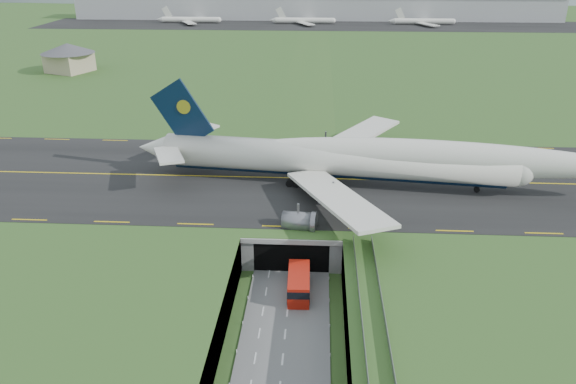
{
  "coord_description": "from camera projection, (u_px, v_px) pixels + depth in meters",
  "views": [
    {
      "loc": [
        3.92,
        -69.16,
        47.86
      ],
      "look_at": [
        -1.23,
        20.0,
        8.81
      ],
      "focal_mm": 35.0,
      "sensor_mm": 36.0,
      "label": 1
    }
  ],
  "objects": [
    {
      "name": "service_building",
      "position": [
        68.0,
        55.0,
        202.46
      ],
      "size": [
        24.51,
        24.51,
        10.29
      ],
      "rotation": [
        0.0,
        0.0,
        -0.38
      ],
      "color": "tan",
      "rests_on": "ground"
    },
    {
      "name": "ground",
      "position": [
        288.0,
        301.0,
        82.65
      ],
      "size": [
        900.0,
        900.0,
        0.0
      ],
      "primitive_type": "plane",
      "color": "#305823",
      "rests_on": "ground"
    },
    {
      "name": "trench_road",
      "position": [
        285.0,
        333.0,
        75.75
      ],
      "size": [
        12.0,
        75.0,
        0.2
      ],
      "primitive_type": "cube",
      "color": "slate",
      "rests_on": "ground"
    },
    {
      "name": "jumbo_jet",
      "position": [
        369.0,
        159.0,
        105.16
      ],
      "size": [
        92.42,
        59.51,
        19.82
      ],
      "rotation": [
        0.0,
        0.0,
        -0.12
      ],
      "color": "silver",
      "rests_on": "ground"
    },
    {
      "name": "distant_hills",
      "position": [
        393.0,
        14.0,
        474.18
      ],
      "size": [
        700.0,
        91.0,
        60.0
      ],
      "color": "#50605E",
      "rests_on": "ground"
    },
    {
      "name": "airfield_deck",
      "position": [
        288.0,
        284.0,
        81.44
      ],
      "size": [
        800.0,
        800.0,
        6.0
      ],
      "primitive_type": "cube",
      "color": "gray",
      "rests_on": "ground"
    },
    {
      "name": "shuttle_tram",
      "position": [
        299.0,
        284.0,
        83.51
      ],
      "size": [
        3.48,
        8.65,
        3.47
      ],
      "rotation": [
        0.0,
        0.0,
        0.02
      ],
      "color": "#B2190B",
      "rests_on": "ground"
    },
    {
      "name": "cargo_terminal",
      "position": [
        316.0,
        6.0,
        350.93
      ],
      "size": [
        320.0,
        67.0,
        15.6
      ],
      "color": "#B2B2B2",
      "rests_on": "ground"
    },
    {
      "name": "tunnel_portal",
      "position": [
        294.0,
        229.0,
        96.6
      ],
      "size": [
        17.0,
        22.3,
        6.0
      ],
      "color": "gray",
      "rests_on": "ground"
    },
    {
      "name": "guideway",
      "position": [
        377.0,
        363.0,
        62.45
      ],
      "size": [
        3.0,
        53.0,
        7.05
      ],
      "color": "#A8A8A3",
      "rests_on": "ground"
    },
    {
      "name": "taxiway",
      "position": [
        298.0,
        178.0,
        110.39
      ],
      "size": [
        800.0,
        44.0,
        0.18
      ],
      "primitive_type": "cube",
      "color": "black",
      "rests_on": "airfield_deck"
    }
  ]
}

